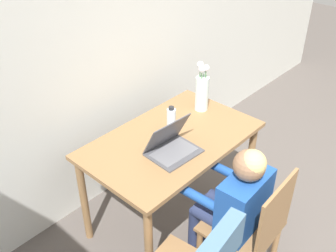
{
  "coord_description": "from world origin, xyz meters",
  "views": [
    {
      "loc": [
        -1.63,
        0.21,
        2.2
      ],
      "look_at": [
        -0.18,
        1.54,
        0.9
      ],
      "focal_mm": 42.0,
      "sensor_mm": 36.0,
      "label": 1
    }
  ],
  "objects_px": {
    "chair_occupied": "(251,229)",
    "flower_vase": "(202,90)",
    "person_seated": "(236,198)",
    "laptop": "(171,145)",
    "water_bottle": "(171,121)"
  },
  "relations": [
    {
      "from": "person_seated",
      "to": "flower_vase",
      "type": "bearing_deg",
      "value": -129.76
    },
    {
      "from": "flower_vase",
      "to": "person_seated",
      "type": "bearing_deg",
      "value": -127.08
    },
    {
      "from": "chair_occupied",
      "to": "flower_vase",
      "type": "relative_size",
      "value": 2.28
    },
    {
      "from": "chair_occupied",
      "to": "flower_vase",
      "type": "height_order",
      "value": "flower_vase"
    },
    {
      "from": "person_seated",
      "to": "laptop",
      "type": "distance_m",
      "value": 0.51
    },
    {
      "from": "person_seated",
      "to": "laptop",
      "type": "bearing_deg",
      "value": -89.15
    },
    {
      "from": "laptop",
      "to": "flower_vase",
      "type": "bearing_deg",
      "value": 22.51
    },
    {
      "from": "water_bottle",
      "to": "chair_occupied",
      "type": "bearing_deg",
      "value": -99.6
    },
    {
      "from": "person_seated",
      "to": "laptop",
      "type": "height_order",
      "value": "person_seated"
    },
    {
      "from": "chair_occupied",
      "to": "water_bottle",
      "type": "xyz_separation_m",
      "value": [
        0.12,
        0.74,
        0.37
      ]
    },
    {
      "from": "laptop",
      "to": "water_bottle",
      "type": "height_order",
      "value": "laptop"
    },
    {
      "from": "person_seated",
      "to": "water_bottle",
      "type": "xyz_separation_m",
      "value": [
        0.13,
        0.62,
        0.2
      ]
    },
    {
      "from": "person_seated",
      "to": "laptop",
      "type": "xyz_separation_m",
      "value": [
        -0.03,
        0.48,
        0.16
      ]
    },
    {
      "from": "chair_occupied",
      "to": "person_seated",
      "type": "height_order",
      "value": "person_seated"
    },
    {
      "from": "person_seated",
      "to": "water_bottle",
      "type": "height_order",
      "value": "person_seated"
    }
  ]
}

